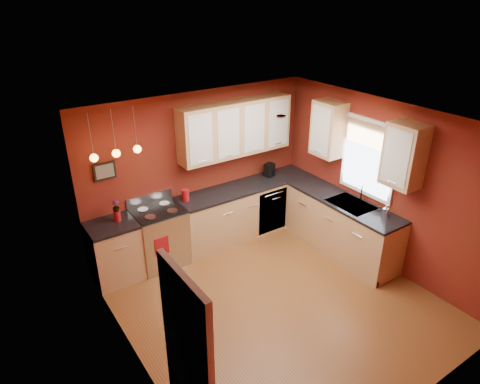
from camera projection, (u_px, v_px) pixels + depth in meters
floor at (276, 302)px, 6.06m from camera, size 4.20×4.20×0.00m
ceiling at (284, 124)px, 4.93m from camera, size 4.00×4.20×0.02m
wall_back at (200, 170)px, 7.06m from camera, size 4.00×0.02×2.60m
wall_front at (423, 316)px, 3.93m from camera, size 4.00×0.02×2.60m
wall_left at (131, 275)px, 4.48m from camera, size 0.02×4.20×2.60m
wall_right at (382, 185)px, 6.50m from camera, size 0.02×4.20×2.60m
base_cabinets_back_left at (115, 253)px, 6.37m from camera, size 0.70×0.60×0.90m
base_cabinets_back_right at (246, 210)px, 7.57m from camera, size 2.54×0.60×0.90m
base_cabinets_right at (341, 227)px, 7.06m from camera, size 0.60×2.10×0.90m
counter_back_left at (111, 225)px, 6.17m from camera, size 0.70×0.62×0.04m
counter_back_right at (246, 186)px, 7.37m from camera, size 2.54×0.62×0.04m
counter_right at (344, 201)px, 6.85m from camera, size 0.62×2.10×0.04m
gas_range at (160, 236)px, 6.73m from camera, size 0.76×0.64×1.11m
dishwasher_front at (273, 211)px, 7.54m from camera, size 0.60×0.02×0.80m
sink at (351, 205)px, 6.74m from camera, size 0.50×0.70×0.33m
window at (369, 156)px, 6.54m from camera, size 0.06×1.02×1.22m
door_left_wall at (189, 369)px, 3.72m from camera, size 0.12×0.82×2.05m
upper_cabinets_back at (236, 128)px, 6.95m from camera, size 2.00×0.35×0.90m
upper_cabinets_right at (363, 141)px, 6.37m from camera, size 0.35×1.95×0.90m
wall_picture at (105, 171)px, 6.11m from camera, size 0.32×0.03×0.26m
pendant_lights at (116, 153)px, 5.76m from camera, size 0.71×0.11×0.66m
red_canister at (185, 195)px, 6.79m from camera, size 0.13×0.13×0.20m
red_vase at (117, 216)px, 6.22m from camera, size 0.10×0.10×0.16m
flowers at (116, 207)px, 6.15m from camera, size 0.11×0.11×0.18m
coffee_maker at (270, 170)px, 7.66m from camera, size 0.19×0.19×0.24m
soap_pump at (386, 210)px, 6.35m from camera, size 0.10×0.10×0.18m
dish_towel at (162, 246)px, 6.40m from camera, size 0.22×0.01×0.30m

